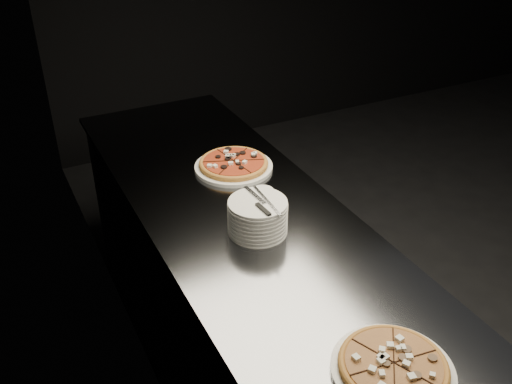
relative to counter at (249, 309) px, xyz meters
name	(u,v)px	position (x,y,z in m)	size (l,w,h in m)	color
wall_left	(140,117)	(-0.37, 0.00, 0.94)	(0.02, 5.00, 2.80)	black
counter	(249,309)	(0.00, 0.00, 0.00)	(0.74, 2.44, 0.92)	#595B60
pizza_mushroom	(393,367)	(0.01, -0.84, 0.48)	(0.33, 0.33, 0.04)	white
pizza_tomato	(234,164)	(0.11, 0.37, 0.48)	(0.39, 0.39, 0.04)	white
plate_stack	(258,217)	(-0.01, -0.10, 0.52)	(0.21, 0.21, 0.13)	white
cutlery	(262,203)	(0.00, -0.12, 0.59)	(0.08, 0.23, 0.01)	silver
ramekin	(263,198)	(0.08, 0.04, 0.50)	(0.09, 0.09, 0.08)	silver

